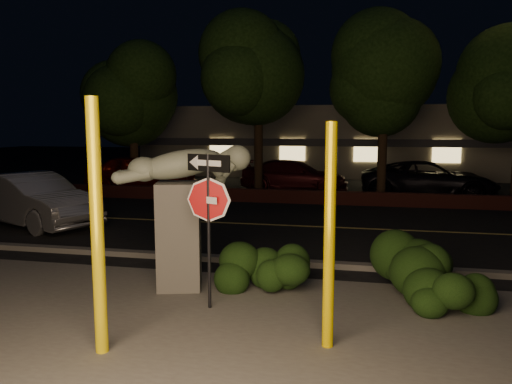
# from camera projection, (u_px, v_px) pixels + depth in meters

# --- Properties ---
(ground) EXTENTS (90.00, 90.00, 0.00)m
(ground) POSITION_uv_depth(u_px,v_px,m) (310.00, 210.00, 17.43)
(ground) COLOR black
(ground) RESTS_ON ground
(patio) EXTENTS (14.00, 6.00, 0.02)m
(patio) POSITION_uv_depth(u_px,v_px,m) (227.00, 342.00, 6.76)
(patio) COLOR #4C4944
(patio) RESTS_ON ground
(road) EXTENTS (80.00, 8.00, 0.01)m
(road) POSITION_uv_depth(u_px,v_px,m) (299.00, 226.00, 14.52)
(road) COLOR black
(road) RESTS_ON ground
(lane_marking) EXTENTS (80.00, 0.12, 0.00)m
(lane_marking) POSITION_uv_depth(u_px,v_px,m) (299.00, 226.00, 14.51)
(lane_marking) COLOR tan
(lane_marking) RESTS_ON road
(curb) EXTENTS (80.00, 0.25, 0.12)m
(curb) POSITION_uv_depth(u_px,v_px,m) (276.00, 262.00, 10.53)
(curb) COLOR #4C4944
(curb) RESTS_ON ground
(brick_wall) EXTENTS (40.00, 0.35, 0.50)m
(brick_wall) POSITION_uv_depth(u_px,v_px,m) (314.00, 197.00, 18.65)
(brick_wall) COLOR #4B1D18
(brick_wall) RESTS_ON ground
(parking_lot) EXTENTS (40.00, 12.00, 0.01)m
(parking_lot) POSITION_uv_depth(u_px,v_px,m) (325.00, 186.00, 24.21)
(parking_lot) COLOR black
(parking_lot) RESTS_ON ground
(building) EXTENTS (22.00, 10.20, 4.00)m
(building) POSITION_uv_depth(u_px,v_px,m) (334.00, 140.00, 31.69)
(building) COLOR #706B5A
(building) RESTS_ON ground
(tree_far_a) EXTENTS (4.60, 4.60, 7.43)m
(tree_far_a) POSITION_uv_depth(u_px,v_px,m) (132.00, 68.00, 21.27)
(tree_far_a) COLOR black
(tree_far_a) RESTS_ON ground
(tree_far_b) EXTENTS (5.20, 5.20, 8.41)m
(tree_far_b) POSITION_uv_depth(u_px,v_px,m) (259.00, 48.00, 20.24)
(tree_far_b) COLOR black
(tree_far_b) RESTS_ON ground
(tree_far_c) EXTENTS (4.80, 4.80, 7.84)m
(tree_far_c) POSITION_uv_depth(u_px,v_px,m) (386.00, 52.00, 18.88)
(tree_far_c) COLOR black
(tree_far_c) RESTS_ON ground
(yellow_pole_left) EXTENTS (0.16, 0.16, 3.27)m
(yellow_pole_left) POSITION_uv_depth(u_px,v_px,m) (97.00, 229.00, 6.23)
(yellow_pole_left) COLOR yellow
(yellow_pole_left) RESTS_ON ground
(yellow_pole_right) EXTENTS (0.15, 0.15, 2.97)m
(yellow_pole_right) POSITION_uv_depth(u_px,v_px,m) (329.00, 238.00, 6.42)
(yellow_pole_right) COLOR #F4CE00
(yellow_pole_right) RESTS_ON ground
(signpost) EXTENTS (0.78, 0.35, 2.48)m
(signpost) POSITION_uv_depth(u_px,v_px,m) (208.00, 200.00, 7.77)
(signpost) COLOR black
(signpost) RESTS_ON ground
(sculpture) EXTENTS (2.40, 1.22, 2.58)m
(sculpture) POSITION_uv_depth(u_px,v_px,m) (181.00, 201.00, 8.82)
(sculpture) COLOR #4C4944
(sculpture) RESTS_ON ground
(hedge_center) EXTENTS (1.80, 1.06, 0.88)m
(hedge_center) POSITION_uv_depth(u_px,v_px,m) (262.00, 266.00, 8.88)
(hedge_center) COLOR black
(hedge_center) RESTS_ON ground
(hedge_right) EXTENTS (1.90, 1.03, 1.23)m
(hedge_right) POSITION_uv_depth(u_px,v_px,m) (403.00, 260.00, 8.60)
(hedge_right) COLOR black
(hedge_right) RESTS_ON ground
(hedge_far_right) EXTENTS (1.53, 1.29, 0.91)m
(hedge_far_right) POSITION_uv_depth(u_px,v_px,m) (453.00, 287.00, 7.66)
(hedge_far_right) COLOR black
(hedge_far_right) RESTS_ON ground
(silver_sedan) EXTENTS (4.95, 3.31, 1.54)m
(silver_sedan) POSITION_uv_depth(u_px,v_px,m) (32.00, 200.00, 14.50)
(silver_sedan) COLOR #B7B7BC
(silver_sedan) RESTS_ON ground
(parked_car_red) EXTENTS (5.00, 2.32, 1.66)m
(parked_car_red) POSITION_uv_depth(u_px,v_px,m) (141.00, 173.00, 21.84)
(parked_car_red) COLOR maroon
(parked_car_red) RESTS_ON ground
(parked_car_darkred) EXTENTS (4.82, 2.08, 1.38)m
(parked_car_darkred) POSITION_uv_depth(u_px,v_px,m) (294.00, 176.00, 22.17)
(parked_car_darkred) COLOR #420F13
(parked_car_darkred) RESTS_ON ground
(parked_car_dark) EXTENTS (5.43, 2.66, 1.48)m
(parked_car_dark) POSITION_uv_depth(u_px,v_px,m) (428.00, 180.00, 20.18)
(parked_car_dark) COLOR black
(parked_car_dark) RESTS_ON ground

